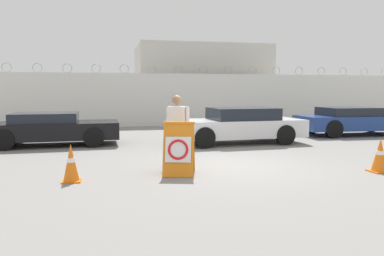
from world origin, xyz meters
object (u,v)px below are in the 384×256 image
object	(u,v)px
barricade_sign	(179,148)
parked_car_front_coupe	(51,128)
traffic_cone_near	(71,163)
traffic_cone_mid	(380,155)
security_guard	(177,128)
parked_car_rear_sedan	(238,125)
parked_car_far_side	(353,120)

from	to	relation	value
barricade_sign	parked_car_front_coupe	size ratio (longest dim) A/B	0.27
traffic_cone_near	traffic_cone_mid	xyz separation A→B (m)	(6.80, -0.51, 0.00)
security_guard	parked_car_rear_sedan	bearing A→B (deg)	-96.25
parked_car_rear_sedan	traffic_cone_near	bearing A→B (deg)	39.16
traffic_cone_near	traffic_cone_mid	bearing A→B (deg)	-4.32
barricade_sign	parked_car_front_coupe	world-z (taller)	barricade_sign
traffic_cone_mid	traffic_cone_near	bearing A→B (deg)	175.68
traffic_cone_mid	parked_car_far_side	bearing A→B (deg)	58.96
barricade_sign	parked_car_rear_sedan	distance (m)	5.41
traffic_cone_mid	parked_car_front_coupe	world-z (taller)	parked_car_front_coupe
traffic_cone_near	traffic_cone_mid	distance (m)	6.82
security_guard	parked_car_far_side	xyz separation A→B (m)	(8.43, 5.19, -0.36)
barricade_sign	traffic_cone_mid	xyz separation A→B (m)	(4.54, -0.70, -0.20)
barricade_sign	parked_car_front_coupe	bearing A→B (deg)	138.44
security_guard	traffic_cone_near	world-z (taller)	security_guard
security_guard	parked_car_far_side	distance (m)	9.91
traffic_cone_mid	parked_car_far_side	world-z (taller)	parked_car_far_side
parked_car_front_coupe	parked_car_far_side	size ratio (longest dim) A/B	0.94
security_guard	traffic_cone_mid	size ratio (longest dim) A/B	2.25
security_guard	parked_car_far_side	bearing A→B (deg)	-118.03
security_guard	parked_car_rear_sedan	size ratio (longest dim) A/B	0.37
parked_car_far_side	traffic_cone_mid	bearing A→B (deg)	-119.16
traffic_cone_mid	parked_car_rear_sedan	world-z (taller)	parked_car_rear_sedan
security_guard	parked_car_front_coupe	bearing A→B (deg)	-22.17
barricade_sign	parked_car_far_side	bearing A→B (deg)	50.27
barricade_sign	security_guard	xyz separation A→B (m)	(0.08, 0.72, 0.39)
barricade_sign	security_guard	world-z (taller)	security_guard
traffic_cone_mid	parked_car_front_coupe	bearing A→B (deg)	142.95
barricade_sign	security_guard	bearing A→B (deg)	98.93
barricade_sign	parked_car_rear_sedan	size ratio (longest dim) A/B	0.25
security_guard	traffic_cone_mid	world-z (taller)	security_guard
parked_car_far_side	security_guard	bearing A→B (deg)	-146.50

